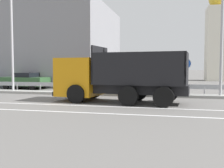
# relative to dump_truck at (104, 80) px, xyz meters

# --- Properties ---
(ground_plane) EXTENTS (320.00, 320.00, 0.00)m
(ground_plane) POSITION_rel_dump_truck_xyz_m (-2.32, 0.27, -1.27)
(ground_plane) COLOR #605E5B
(lane_strip_0) EXTENTS (50.91, 0.16, 0.01)m
(lane_strip_0) POSITION_rel_dump_truck_xyz_m (1.04, -1.90, -1.27)
(lane_strip_0) COLOR silver
(lane_strip_0) RESTS_ON ground_plane
(lane_strip_1) EXTENTS (50.91, 0.16, 0.01)m
(lane_strip_1) POSITION_rel_dump_truck_xyz_m (1.04, -3.88, -1.27)
(lane_strip_1) COLOR silver
(lane_strip_1) RESTS_ON ground_plane
(median_island) EXTENTS (28.00, 1.10, 0.18)m
(median_island) POSITION_rel_dump_truck_xyz_m (-2.32, 3.27, -1.18)
(median_island) COLOR gray
(median_island) RESTS_ON ground_plane
(median_guardrail) EXTENTS (50.91, 0.09, 0.78)m
(median_guardrail) POSITION_rel_dump_truck_xyz_m (-2.32, 4.49, -0.70)
(median_guardrail) COLOR #9EA0A5
(median_guardrail) RESTS_ON ground_plane
(dump_truck) EXTENTS (7.67, 3.31, 3.19)m
(dump_truck) POSITION_rel_dump_truck_xyz_m (0.00, 0.00, 0.00)
(dump_truck) COLOR orange
(dump_truck) RESTS_ON ground_plane
(median_road_sign) EXTENTS (0.72, 0.16, 2.59)m
(median_road_sign) POSITION_rel_dump_truck_xyz_m (4.70, 3.27, 0.09)
(median_road_sign) COLOR white
(median_road_sign) RESTS_ON ground_plane
(street_lamp_1) EXTENTS (0.71, 2.33, 10.07)m
(street_lamp_1) POSITION_rel_dump_truck_xyz_m (-8.28, 3.25, 4.27)
(street_lamp_1) COLOR #ADADB2
(street_lamp_1) RESTS_ON ground_plane
(street_lamp_2) EXTENTS (0.71, 2.74, 9.97)m
(street_lamp_2) POSITION_rel_dump_truck_xyz_m (6.90, 3.12, 4.27)
(street_lamp_2) COLOR #ADADB2
(street_lamp_2) RESTS_ON ground_plane
(parked_car_2) EXTENTS (4.57, 2.27, 1.48)m
(parked_car_2) POSITION_rel_dump_truck_xyz_m (-9.39, 6.96, -0.51)
(parked_car_2) COLOR #335B33
(parked_car_2) RESTS_ON ground_plane
(parked_car_3) EXTENTS (3.88, 1.90, 1.50)m
(parked_car_3) POSITION_rel_dump_truck_xyz_m (-3.37, 7.43, -0.51)
(parked_car_3) COLOR maroon
(parked_car_3) RESTS_ON ground_plane
(background_building_0) EXTENTS (16.84, 13.40, 8.81)m
(background_building_0) POSITION_rel_dump_truck_xyz_m (-11.72, 14.41, 3.13)
(background_building_0) COLOR gray
(background_building_0) RESTS_ON ground_plane
(church_tower) EXTENTS (3.60, 3.60, 14.45)m
(church_tower) POSITION_rel_dump_truck_xyz_m (10.43, 26.33, 5.37)
(church_tower) COLOR silver
(church_tower) RESTS_ON ground_plane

